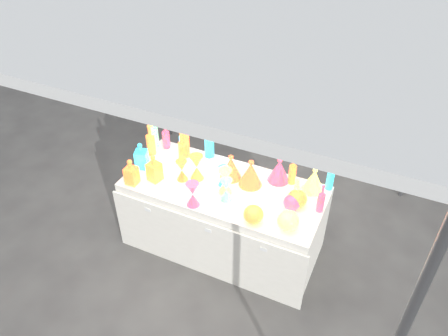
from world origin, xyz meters
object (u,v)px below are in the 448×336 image
at_px(decanter_0, 154,168).
at_px(hourglass_0, 182,170).
at_px(cardboard_box_closed, 297,103).
at_px(lampshade_0, 251,173).
at_px(bottle_0, 150,139).
at_px(globe_0, 253,215).
at_px(display_table, 224,217).

bearing_deg(decanter_0, hourglass_0, 37.86).
bearing_deg(cardboard_box_closed, decanter_0, -81.55).
bearing_deg(lampshade_0, bottle_0, 153.78).
bearing_deg(hourglass_0, globe_0, -16.18).
xyz_separation_m(display_table, decanter_0, (-0.60, -0.17, 0.51)).
xyz_separation_m(cardboard_box_closed, lampshade_0, (0.32, -2.60, 0.69)).
bearing_deg(hourglass_0, bottle_0, 154.41).
distance_m(decanter_0, hourglass_0, 0.25).
xyz_separation_m(display_table, bottle_0, (-0.85, 0.16, 0.54)).
bearing_deg(hourglass_0, decanter_0, -154.39).
bearing_deg(lampshade_0, cardboard_box_closed, 72.43).
height_order(cardboard_box_closed, lampshade_0, lampshade_0).
bearing_deg(decanter_0, lampshade_0, 32.74).
bearing_deg(cardboard_box_closed, globe_0, -62.30).
bearing_deg(decanter_0, cardboard_box_closed, 92.79).
bearing_deg(decanter_0, globe_0, 5.36).
distance_m(cardboard_box_closed, hourglass_0, 2.89).
bearing_deg(globe_0, lampshade_0, 115.16).
relative_size(bottle_0, decanter_0, 1.24).
relative_size(bottle_0, hourglass_0, 1.62).
xyz_separation_m(bottle_0, hourglass_0, (0.47, -0.22, -0.06)).
height_order(decanter_0, hourglass_0, decanter_0).
bearing_deg(display_table, decanter_0, -163.91).
bearing_deg(globe_0, bottle_0, 160.17).
bearing_deg(globe_0, cardboard_box_closed, 99.79).
height_order(cardboard_box_closed, decanter_0, decanter_0).
height_order(hourglass_0, globe_0, hourglass_0).
relative_size(display_table, hourglass_0, 8.97).
bearing_deg(bottle_0, hourglass_0, -25.59).
bearing_deg(decanter_0, bottle_0, 139.01).
height_order(bottle_0, hourglass_0, bottle_0).
distance_m(cardboard_box_closed, globe_0, 3.14).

